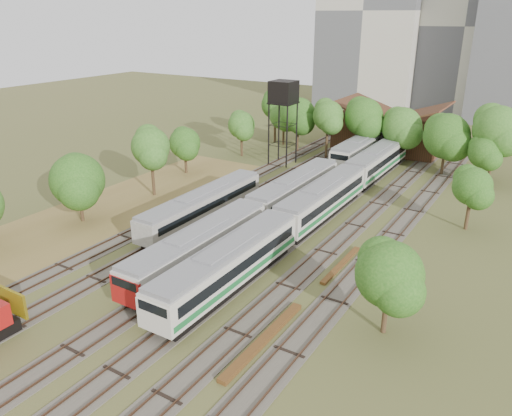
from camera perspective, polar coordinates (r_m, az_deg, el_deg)
The scene contains 16 objects.
ground at distance 36.45m, azimuth -13.09°, elevation -13.35°, with size 240.00×240.00×0.00m, color #475123.
dry_grass_patch at distance 53.31m, azimuth -21.05°, elevation -2.66°, with size 14.00×60.00×0.04m, color brown.
tracks at distance 54.85m, azimuth 4.77°, elevation -0.53°, with size 24.60×80.00×0.19m.
railcar_red_set at distance 49.10m, azimuth -0.30°, elevation -0.83°, with size 2.87×34.57×3.55m.
railcar_green_set at distance 53.41m, azimuth 7.55°, elevation 0.92°, with size 2.98×52.07×3.68m.
railcar_rear at distance 74.38m, azimuth 11.87°, elevation 6.54°, with size 3.02×16.08×3.74m.
old_grey_coach at distance 52.13m, azimuth -6.07°, elevation 0.30°, with size 2.67×18.00×3.30m.
water_tower at distance 71.02m, azimuth 3.16°, elevation 12.85°, with size 3.42×3.42×11.80m.
rail_pile_near at distance 34.33m, azimuth 0.89°, elevation -14.81°, with size 0.65×9.77×0.33m, color brown.
rail_pile_far at distance 44.06m, azimuth 9.69°, elevation -6.40°, with size 0.48×7.69×0.25m, color brown.
maintenance_shed at distance 83.70m, azimuth 15.16°, elevation 8.54°, with size 16.45×11.55×7.58m.
tree_band_left at distance 58.88m, azimuth -14.73°, elevation 5.54°, with size 7.68×65.09×8.60m.
tree_band_far at distance 74.22m, azimuth 14.34°, elevation 9.35°, with size 37.57×8.87×9.90m.
tree_band_right at distance 49.02m, azimuth 21.42°, elevation 0.82°, with size 5.59×41.25×6.74m.
tower_left at distance 122.30m, azimuth 13.52°, elevation 21.08°, with size 22.00×16.00×42.00m, color beige.
tower_centre at distance 122.22m, azimuth 23.56°, elevation 18.57°, with size 20.00×18.00×36.00m, color beige.
Camera 1 is at (22.15, -20.52, 20.41)m, focal length 35.00 mm.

